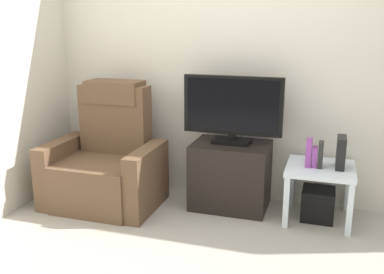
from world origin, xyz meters
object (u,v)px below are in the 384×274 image
(recliner_armchair, at_px, (107,162))
(subwoofer_box, at_px, (318,204))
(book_middle, at_px, (315,157))
(tv_stand, at_px, (230,175))
(book_rightmost, at_px, (321,155))
(side_table, at_px, (320,175))
(television, at_px, (233,108))
(book_leftmost, at_px, (309,153))
(game_console, at_px, (341,152))

(recliner_armchair, xyz_separation_m, subwoofer_box, (1.84, 0.20, -0.24))
(recliner_armchair, xyz_separation_m, book_middle, (1.78, 0.18, 0.17))
(tv_stand, xyz_separation_m, recliner_armchair, (-1.08, -0.23, 0.08))
(book_rightmost, bearing_deg, side_table, 69.20)
(television, distance_m, book_leftmost, 0.73)
(tv_stand, relative_size, book_leftmost, 2.90)
(subwoofer_box, distance_m, book_middle, 0.42)
(recliner_armchair, relative_size, book_middle, 6.55)
(tv_stand, xyz_separation_m, subwoofer_box, (0.75, -0.03, -0.16))
(recliner_armchair, height_order, book_leftmost, recliner_armchair)
(recliner_armchair, distance_m, subwoofer_box, 1.86)
(side_table, bearing_deg, book_middle, -158.67)
(game_console, bearing_deg, book_rightmost, -168.88)
(tv_stand, distance_m, game_console, 0.95)
(recliner_armchair, distance_m, book_leftmost, 1.76)
(television, bearing_deg, game_console, -2.72)
(recliner_armchair, bearing_deg, book_middle, 6.61)
(book_rightmost, bearing_deg, tv_stand, 175.89)
(tv_stand, bearing_deg, television, 90.00)
(television, relative_size, book_middle, 5.16)
(tv_stand, xyz_separation_m, book_leftmost, (0.65, -0.05, 0.28))
(subwoofer_box, xyz_separation_m, game_console, (0.15, 0.01, 0.46))
(recliner_armchair, height_order, book_rightmost, recliner_armchair)
(tv_stand, distance_m, book_leftmost, 0.71)
(tv_stand, bearing_deg, book_rightmost, -4.11)
(recliner_armchair, bearing_deg, television, 14.00)
(side_table, xyz_separation_m, game_console, (0.14, 0.01, 0.20))
(recliner_armchair, height_order, subwoofer_box, recliner_armchair)
(tv_stand, distance_m, book_middle, 0.75)
(book_middle, bearing_deg, television, 174.08)
(recliner_armchair, xyz_separation_m, book_leftmost, (1.74, 0.18, 0.20))
(recliner_armchair, bearing_deg, book_rightmost, 6.47)
(book_middle, bearing_deg, side_table, 21.33)
(side_table, relative_size, book_rightmost, 2.58)
(side_table, relative_size, game_console, 2.11)
(recliner_armchair, distance_m, game_console, 2.00)
(television, distance_m, side_table, 0.90)
(television, xyz_separation_m, book_leftmost, (0.65, -0.07, -0.31))
(book_rightmost, bearing_deg, recliner_armchair, -174.33)
(television, bearing_deg, recliner_armchair, -166.80)
(television, xyz_separation_m, book_rightmost, (0.74, -0.07, -0.32))
(recliner_armchair, relative_size, side_table, 2.00)
(subwoofer_box, relative_size, book_leftmost, 1.15)
(tv_stand, height_order, recliner_armchair, recliner_armchair)
(tv_stand, relative_size, game_console, 2.57)
(side_table, xyz_separation_m, book_rightmost, (-0.01, -0.02, 0.18))
(television, xyz_separation_m, book_middle, (0.70, -0.07, -0.34))
(book_rightmost, bearing_deg, subwoofer_box, 69.20)
(tv_stand, height_order, book_rightmost, book_rightmost)
(recliner_armchair, bearing_deg, game_console, 6.89)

